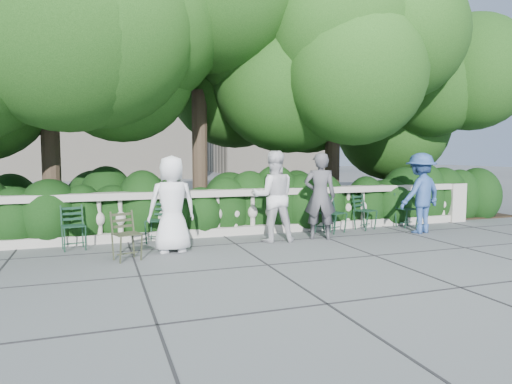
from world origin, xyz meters
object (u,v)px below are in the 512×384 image
object	(u,v)px
chair_d	(339,234)
chair_weathered	(131,262)
chair_b	(75,251)
person_woman_grey	(320,196)
person_older_blue	(420,193)
person_businessman	(172,204)
chair_a	(155,244)
chair_c	(323,233)
chair_f	(410,228)
chair_e	(370,230)
person_casual_man	(273,196)

from	to	relation	value
chair_d	chair_weathered	size ratio (longest dim) A/B	1.00
chair_b	chair_d	world-z (taller)	same
chair_b	person_woman_grey	distance (m)	4.87
person_older_blue	person_businessman	bearing A→B (deg)	-11.61
chair_weathered	chair_b	bearing A→B (deg)	108.57
chair_a	person_woman_grey	world-z (taller)	person_woman_grey
chair_a	chair_b	bearing A→B (deg)	-148.46
chair_c	person_older_blue	bearing A→B (deg)	-11.66
chair_b	person_businessman	xyz separation A→B (m)	(1.67, -0.65, 0.87)
chair_f	chair_weathered	distance (m)	6.66
chair_a	chair_e	size ratio (longest dim) A/B	1.00
person_businessman	chair_f	bearing A→B (deg)	-175.91
chair_e	chair_f	size ratio (longest dim) A/B	1.00
chair_e	person_older_blue	bearing A→B (deg)	-58.79
chair_b	chair_weathered	distance (m)	1.49
chair_weathered	person_woman_grey	xyz separation A→B (m)	(3.87, 0.77, 0.90)
person_businessman	chair_e	bearing A→B (deg)	-173.50
chair_b	person_businessman	size ratio (longest dim) A/B	0.48
chair_f	person_businessman	xyz separation A→B (m)	(-5.77, -0.72, 0.87)
chair_a	chair_b	xyz separation A→B (m)	(-1.46, -0.17, 0.00)
chair_c	chair_f	size ratio (longest dim) A/B	1.00
chair_c	person_older_blue	distance (m)	2.36
chair_a	person_older_blue	world-z (taller)	person_older_blue
chair_f	person_woman_grey	bearing A→B (deg)	-175.97
chair_a	person_businessman	distance (m)	1.22
chair_a	person_businessman	xyz separation A→B (m)	(0.21, -0.82, 0.87)
chair_e	chair_f	xyz separation A→B (m)	(1.08, -0.07, 0.00)
person_woman_grey	person_older_blue	xyz separation A→B (m)	(2.47, -0.08, -0.00)
chair_d	person_older_blue	xyz separation A→B (m)	(1.77, -0.48, 0.90)
chair_f	chair_d	bearing A→B (deg)	176.14
person_woman_grey	person_businessman	bearing A→B (deg)	28.55
person_casual_man	person_older_blue	bearing A→B (deg)	-170.86
chair_c	chair_f	xyz separation A→B (m)	(2.27, -0.13, 0.00)
chair_c	person_casual_man	size ratio (longest dim) A/B	0.46
chair_a	chair_e	distance (m)	4.91
chair_f	chair_weathered	world-z (taller)	same
chair_f	person_businessman	size ratio (longest dim) A/B	0.48
chair_a	chair_c	distance (m)	3.71
chair_b	chair_c	bearing A→B (deg)	-7.58
chair_a	chair_weathered	bearing A→B (deg)	-87.71
chair_b	chair_d	distance (m)	5.47
chair_c	chair_e	size ratio (longest dim) A/B	1.00
person_woman_grey	person_casual_man	world-z (taller)	person_casual_man
chair_d	chair_f	xyz separation A→B (m)	(1.98, 0.09, 0.00)
chair_e	chair_a	bearing A→B (deg)	157.16
chair_d	person_casual_man	distance (m)	1.96
chair_c	person_casual_man	bearing A→B (deg)	-152.12
chair_a	chair_weathered	distance (m)	1.47
chair_d	chair_e	bearing A→B (deg)	-10.45
chair_d	person_businessman	size ratio (longest dim) A/B	0.48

